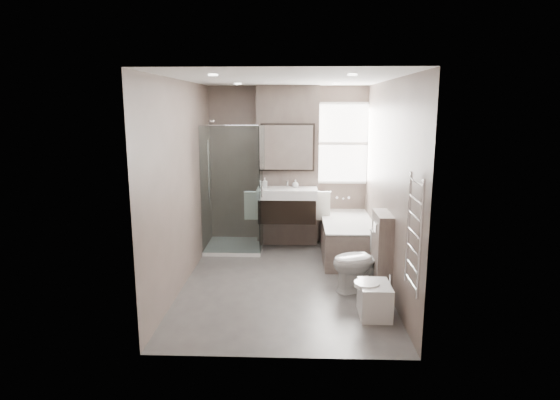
{
  "coord_description": "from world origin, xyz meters",
  "views": [
    {
      "loc": [
        0.16,
        -5.84,
        2.29
      ],
      "look_at": [
        -0.07,
        0.15,
        1.07
      ],
      "focal_mm": 30.0,
      "sensor_mm": 36.0,
      "label": 1
    }
  ],
  "objects_px": {
    "vanity": "(287,204)",
    "bathtub": "(347,236)",
    "toilet": "(362,261)",
    "bidet": "(374,299)"
  },
  "relations": [
    {
      "from": "toilet",
      "to": "bidet",
      "type": "distance_m",
      "value": 0.76
    },
    {
      "from": "bidet",
      "to": "bathtub",
      "type": "bearing_deg",
      "value": 92.47
    },
    {
      "from": "vanity",
      "to": "bidet",
      "type": "height_order",
      "value": "vanity"
    },
    {
      "from": "vanity",
      "to": "bathtub",
      "type": "relative_size",
      "value": 0.59
    },
    {
      "from": "bathtub",
      "to": "toilet",
      "type": "distance_m",
      "value": 1.34
    },
    {
      "from": "toilet",
      "to": "bidet",
      "type": "xyz_separation_m",
      "value": [
        0.04,
        -0.74,
        -0.18
      ]
    },
    {
      "from": "bathtub",
      "to": "toilet",
      "type": "xyz_separation_m",
      "value": [
        0.05,
        -1.34,
        0.06
      ]
    },
    {
      "from": "bathtub",
      "to": "toilet",
      "type": "height_order",
      "value": "toilet"
    },
    {
      "from": "vanity",
      "to": "bathtub",
      "type": "bearing_deg",
      "value": -19.37
    },
    {
      "from": "vanity",
      "to": "toilet",
      "type": "relative_size",
      "value": 1.25
    }
  ]
}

